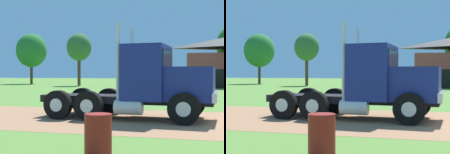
# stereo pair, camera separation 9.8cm
# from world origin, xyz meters

# --- Properties ---
(truck_foreground_white) EXTENTS (6.89, 2.98, 3.62)m
(truck_foreground_white) POSITION_xyz_m (-4.31, 0.35, 1.32)
(truck_foreground_white) COLOR black
(truck_foreground_white) RESTS_ON ground_plane
(steel_barrel) EXTENTS (0.57, 0.57, 0.91)m
(steel_barrel) POSITION_xyz_m (-4.41, -5.80, 0.45)
(steel_barrel) COLOR maroon
(steel_barrel) RESTS_ON ground_plane
(tree_left) EXTENTS (4.99, 4.99, 8.22)m
(tree_left) POSITION_xyz_m (-29.91, 38.08, 5.46)
(tree_left) COLOR #513823
(tree_left) RESTS_ON ground_plane
(tree_mid) EXTENTS (3.46, 3.46, 7.26)m
(tree_mid) POSITION_xyz_m (-19.29, 32.08, 5.31)
(tree_mid) COLOR #513823
(tree_mid) RESTS_ON ground_plane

